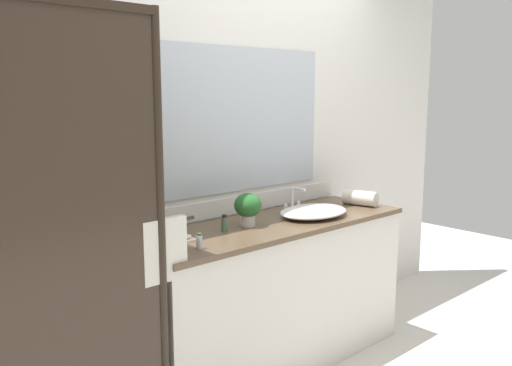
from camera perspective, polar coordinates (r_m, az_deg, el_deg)
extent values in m
plane|color=silver|center=(3.50, 1.93, -18.65)|extent=(8.00, 8.00, 0.00)
cube|color=silver|center=(3.36, -2.05, 3.52)|extent=(4.40, 0.05, 2.60)
cube|color=silver|center=(3.39, -1.70, -2.32)|extent=(1.80, 0.01, 0.11)
cube|color=silver|center=(3.32, -1.72, 6.77)|extent=(1.35, 0.01, 0.88)
cube|color=silver|center=(3.32, 1.85, -11.95)|extent=(1.80, 0.56, 0.87)
cube|color=brown|center=(3.18, 2.01, -4.42)|extent=(1.80, 0.58, 0.03)
cylinder|color=#2D2319|center=(2.37, -10.08, -6.51)|extent=(0.04, 0.04, 2.00)
cube|color=#382B21|center=(2.16, -21.49, -8.61)|extent=(0.96, 0.01, 1.96)
cube|color=#382B21|center=(2.61, -13.42, -5.14)|extent=(0.01, 0.57, 1.96)
cylinder|color=#2D2319|center=(2.37, -9.86, -4.23)|extent=(0.32, 0.02, 0.02)
cube|color=silver|center=(2.40, -9.78, -7.09)|extent=(0.22, 0.04, 0.29)
ellipsoid|color=white|center=(3.32, 6.16, -3.03)|extent=(0.47, 0.35, 0.06)
cube|color=silver|center=(3.45, 3.85, -2.91)|extent=(0.17, 0.04, 0.02)
cylinder|color=silver|center=(3.44, 3.87, -1.64)|extent=(0.02, 0.02, 0.14)
cylinder|color=silver|center=(3.38, 4.56, -0.63)|extent=(0.02, 0.11, 0.02)
cylinder|color=silver|center=(3.40, 3.16, -2.58)|extent=(0.02, 0.02, 0.04)
cylinder|color=silver|center=(3.49, 4.55, -2.30)|extent=(0.02, 0.02, 0.04)
cylinder|color=beige|center=(3.07, -0.88, -4.03)|extent=(0.08, 0.08, 0.06)
ellipsoid|color=#28672C|center=(3.05, -0.88, -2.37)|extent=(0.16, 0.16, 0.14)
cube|color=silver|center=(2.78, -7.51, -6.07)|extent=(0.10, 0.07, 0.01)
ellipsoid|color=silver|center=(2.78, -7.52, -5.72)|extent=(0.07, 0.04, 0.02)
cylinder|color=silver|center=(2.83, -10.93, -5.22)|extent=(0.02, 0.02, 0.08)
cylinder|color=#2D6638|center=(2.82, -10.96, -4.33)|extent=(0.02, 0.02, 0.01)
cylinder|color=#4C7056|center=(2.96, -3.40, -4.41)|extent=(0.03, 0.03, 0.08)
cylinder|color=black|center=(2.95, -3.41, -3.53)|extent=(0.03, 0.03, 0.01)
cylinder|color=silver|center=(2.64, -6.06, -6.30)|extent=(0.03, 0.03, 0.06)
cylinder|color=#2D6638|center=(2.63, -6.07, -5.49)|extent=(0.02, 0.02, 0.01)
cylinder|color=silver|center=(3.69, 11.04, -1.58)|extent=(0.15, 0.25, 0.10)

